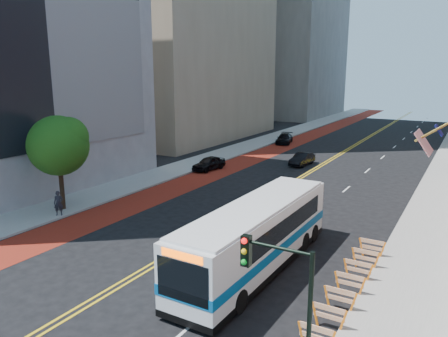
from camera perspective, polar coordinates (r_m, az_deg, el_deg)
ground at (r=22.04m, az=-12.92°, el=-14.29°), size 160.00×160.00×0.00m
sidewalk_left at (r=52.01m, az=-0.14°, el=1.89°), size 4.00×140.00×0.15m
sidewalk_right at (r=45.25m, az=27.15°, el=-1.20°), size 4.00×140.00×0.15m
bus_lane_paint at (r=50.21m, az=3.71°, el=1.39°), size 3.60×140.00×0.01m
center_line_inner at (r=47.31m, az=12.33°, el=0.41°), size 0.14×140.00×0.01m
center_line_outer at (r=47.21m, az=12.74°, el=0.36°), size 0.14×140.00×0.01m
lane_dashes at (r=53.81m, az=20.03°, el=1.41°), size 0.14×98.20×0.01m
construction_barriers at (r=20.26m, az=15.54°, el=-14.85°), size 1.42×10.91×1.00m
street_tree at (r=32.47m, az=-20.73°, el=3.10°), size 4.20×4.20×6.70m
traffic_signal at (r=13.02m, az=7.37°, el=-15.74°), size 2.21×0.34×5.07m
transit_bus at (r=22.24m, az=4.39°, el=-8.66°), size 2.91×12.55×3.44m
car_a at (r=44.02m, az=-1.99°, el=0.68°), size 2.07×4.17×1.37m
car_b at (r=46.98m, az=10.17°, el=1.23°), size 1.64×4.06×1.31m
car_c at (r=60.45m, az=7.89°, el=3.88°), size 2.89×4.91×1.34m
pedestrian at (r=31.98m, az=-20.80°, el=-4.26°), size 0.73×0.72×1.70m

